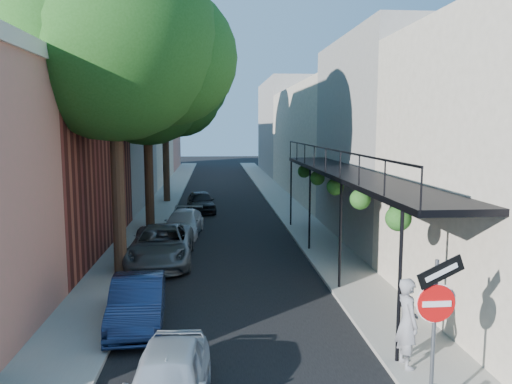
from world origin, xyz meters
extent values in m
cube|color=black|center=(0.00, 30.00, 0.01)|extent=(6.00, 64.00, 0.01)
cube|color=gray|center=(-4.00, 30.00, 0.06)|extent=(2.00, 64.00, 0.12)
cube|color=gray|center=(4.00, 30.00, 0.06)|extent=(2.00, 64.00, 0.12)
cube|color=gray|center=(-5.02, 14.00, 8.00)|extent=(0.06, 7.00, 4.00)
cube|color=gray|center=(-9.00, 26.00, 4.50)|extent=(8.00, 12.00, 9.00)
cube|color=beige|center=(-9.00, 40.00, 5.00)|extent=(8.00, 16.00, 10.00)
cube|color=#B1735A|center=(-9.00, 54.00, 4.00)|extent=(8.00, 12.00, 8.00)
cube|color=gray|center=(9.00, 15.00, 4.50)|extent=(8.00, 10.00, 9.00)
cube|color=beige|center=(9.00, 30.00, 4.00)|extent=(8.00, 20.00, 8.00)
cube|color=gray|center=(9.00, 48.00, 5.00)|extent=(8.00, 16.00, 10.00)
cube|color=black|center=(4.20, 10.00, 3.50)|extent=(2.00, 16.00, 0.15)
cube|color=black|center=(3.25, 10.00, 4.38)|extent=(0.05, 16.00, 0.05)
cylinder|color=black|center=(3.30, 3.00, 1.81)|extent=(0.08, 0.08, 3.40)
cylinder|color=black|center=(3.30, 18.00, 1.81)|extent=(0.08, 0.08, 3.40)
sphere|color=#1E4E16|center=(3.60, 4.00, 3.05)|extent=(0.60, 0.60, 0.60)
sphere|color=#1E4E16|center=(3.60, 10.00, 3.05)|extent=(0.60, 0.60, 0.60)
sphere|color=#1E4E16|center=(3.60, 16.00, 3.05)|extent=(0.60, 0.60, 0.60)
cylinder|color=#595B60|center=(3.15, 1.00, 1.45)|extent=(0.07, 0.07, 2.90)
cylinder|color=red|center=(3.15, 0.96, 2.15)|extent=(0.66, 0.04, 0.66)
cube|color=white|center=(3.15, 0.93, 2.15)|extent=(0.50, 0.02, 0.10)
cylinder|color=white|center=(3.15, 0.98, 2.15)|extent=(0.70, 0.02, 0.70)
cube|color=black|center=(3.20, 0.95, 2.70)|extent=(0.89, 0.15, 0.58)
cube|color=white|center=(3.20, 0.92, 2.70)|extent=(0.60, 0.10, 0.31)
cylinder|color=#321F14|center=(-3.80, 10.00, 3.50)|extent=(0.44, 0.44, 7.00)
sphere|color=#1E4E16|center=(-3.80, 10.00, 8.02)|extent=(6.80, 6.80, 6.80)
sphere|color=#1E4E16|center=(-2.10, 11.02, 7.52)|extent=(4.76, 4.76, 4.76)
cylinder|color=#321F14|center=(-3.80, 18.00, 3.15)|extent=(0.44, 0.44, 6.30)
sphere|color=#1E4E16|center=(-3.80, 18.00, 7.20)|extent=(6.00, 6.00, 6.00)
sphere|color=#1E4E16|center=(-2.30, 18.90, 6.70)|extent=(4.20, 4.20, 4.20)
cylinder|color=#321F14|center=(-3.80, 27.00, 3.67)|extent=(0.44, 0.44, 7.35)
sphere|color=#1E4E16|center=(-3.80, 27.00, 8.40)|extent=(7.00, 7.00, 7.00)
sphere|color=#1E4E16|center=(-2.05, 28.05, 7.90)|extent=(4.90, 4.90, 4.90)
imported|color=#AAB2BC|center=(-1.45, 1.60, 0.60)|extent=(1.60, 3.60, 1.20)
imported|color=#172548|center=(-2.60, 5.74, 0.62)|extent=(1.57, 3.84, 1.24)
imported|color=#54585C|center=(-2.60, 11.67, 0.69)|extent=(2.35, 5.02, 1.39)
imported|color=#B8B9BC|center=(-2.06, 16.49, 0.59)|extent=(2.02, 4.18, 1.17)
imported|color=black|center=(-1.40, 23.02, 0.63)|extent=(1.99, 3.88, 1.26)
imported|color=gray|center=(3.40, 2.76, 1.07)|extent=(0.49, 0.72, 1.91)
camera|label=1|loc=(-0.58, -6.89, 5.13)|focal=35.00mm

